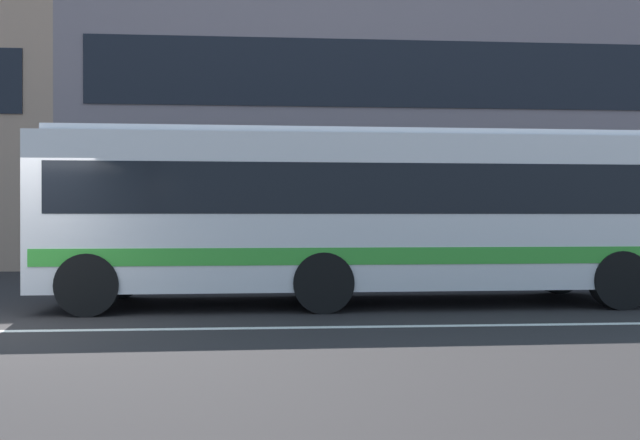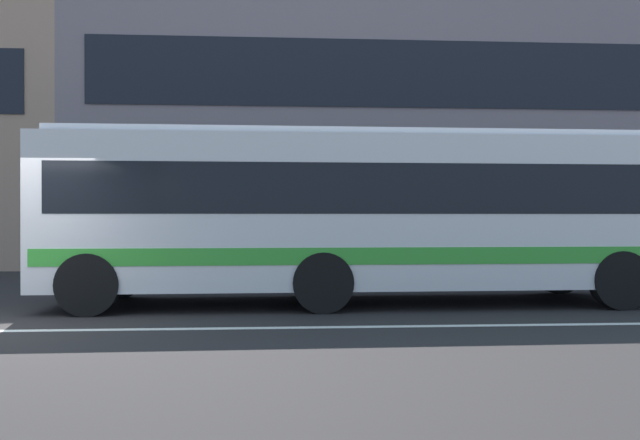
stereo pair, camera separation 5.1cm
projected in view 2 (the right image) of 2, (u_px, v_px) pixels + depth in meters
The scene contains 2 objects.
apartment_block_right at pixel (388, 127), 24.79m from camera, with size 21.64×11.15×10.21m.
transit_bus at pixel (354, 210), 11.59m from camera, with size 10.88×2.73×3.08m.
Camera 2 is at (4.12, -9.00, 1.56)m, focal length 35.69 mm.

